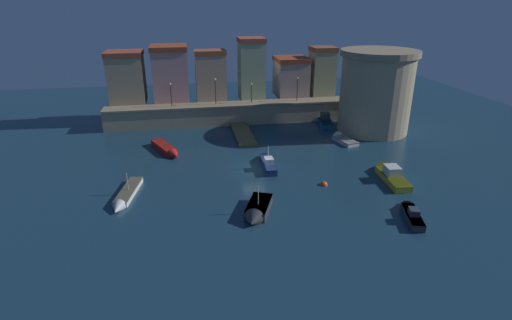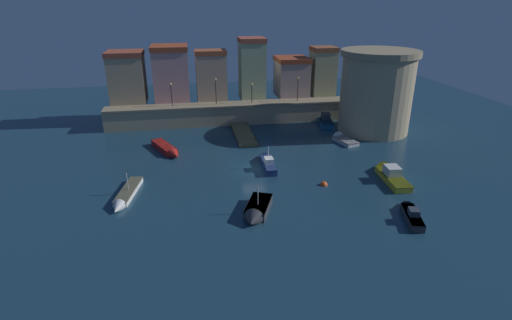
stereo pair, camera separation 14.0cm
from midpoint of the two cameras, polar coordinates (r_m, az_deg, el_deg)
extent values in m
plane|color=#19384C|center=(45.20, -0.39, -1.37)|extent=(100.71, 100.71, 0.00)
cube|color=tan|center=(61.79, -3.33, 6.57)|extent=(38.04, 2.97, 2.89)
cube|color=gray|center=(61.39, -3.36, 7.98)|extent=(38.04, 3.27, 0.24)
cube|color=tan|center=(64.83, -18.01, 10.83)|extent=(5.17, 5.27, 7.12)
cube|color=#9B4530|center=(64.25, -18.43, 14.24)|extent=(5.38, 5.48, 0.70)
cube|color=#CF918C|center=(64.57, -12.16, 11.67)|extent=(5.27, 5.94, 7.79)
cube|color=#9F4224|center=(63.96, -12.47, 15.41)|extent=(5.48, 6.18, 0.70)
cube|color=tan|center=(63.39, -6.52, 11.52)|extent=(4.58, 3.22, 7.13)
cube|color=#A65130|center=(62.79, -6.68, 15.03)|extent=(4.77, 3.35, 0.70)
cube|color=#B2BE8A|center=(64.48, -0.73, 12.59)|extent=(3.84, 4.24, 8.78)
cube|color=#AC4F37|center=(63.85, -0.75, 16.78)|extent=(4.00, 4.41, 0.70)
cube|color=#B9988F|center=(66.87, 4.94, 11.47)|extent=(4.86, 5.69, 5.59)
cube|color=#993F24|center=(66.36, 5.03, 14.14)|extent=(5.06, 5.92, 0.70)
cube|color=#B5B384|center=(67.26, 9.33, 12.03)|extent=(3.70, 3.74, 7.22)
cube|color=brown|center=(66.69, 9.54, 15.38)|extent=(3.84, 3.89, 0.70)
cylinder|color=tan|center=(59.53, 16.62, 8.95)|extent=(9.87, 9.87, 10.68)
cylinder|color=gray|center=(58.56, 17.24, 14.41)|extent=(10.66, 10.66, 0.80)
cube|color=brown|center=(56.22, -1.95, 3.73)|extent=(2.44, 9.65, 0.52)
cylinder|color=#443E26|center=(59.38, -1.36, 4.84)|extent=(0.20, 0.20, 0.70)
cylinder|color=#443E26|center=(56.35, -0.84, 3.88)|extent=(0.20, 0.20, 0.70)
cylinder|color=#443E26|center=(53.35, -0.27, 2.81)|extent=(0.20, 0.20, 0.70)
cylinder|color=black|center=(60.62, -12.10, 8.97)|extent=(0.12, 0.12, 3.11)
sphere|color=#F9D172|center=(60.26, -12.23, 10.54)|extent=(0.32, 0.32, 0.32)
cylinder|color=black|center=(60.70, -5.88, 9.58)|extent=(0.12, 0.12, 3.56)
sphere|color=#F9D172|center=(60.31, -5.95, 11.37)|extent=(0.32, 0.32, 0.32)
cylinder|color=black|center=(61.44, -0.73, 9.42)|extent=(0.12, 0.12, 2.66)
sphere|color=#F9D172|center=(61.13, -0.74, 10.77)|extent=(0.32, 0.32, 0.32)
cylinder|color=black|center=(62.94, 5.85, 9.92)|extent=(0.12, 0.12, 3.32)
sphere|color=#F9D172|center=(62.58, 5.92, 11.54)|extent=(0.32, 0.32, 0.32)
cube|color=#333338|center=(36.55, 0.31, -6.69)|extent=(3.27, 4.45, 0.85)
cone|color=#333338|center=(34.40, -0.57, -8.69)|extent=(2.08, 1.73, 1.78)
cube|color=black|center=(36.36, 0.31, -6.16)|extent=(3.34, 4.54, 0.08)
cylinder|color=#B2B2B7|center=(35.65, 0.21, -5.06)|extent=(0.08, 0.08, 1.81)
cube|color=silver|center=(41.59, -17.80, -4.30)|extent=(2.33, 5.87, 0.54)
cone|color=silver|center=(38.66, -19.30, -6.61)|extent=(1.49, 1.60, 1.25)
cube|color=#6C674C|center=(41.50, -17.84, -4.02)|extent=(2.38, 5.98, 0.08)
cylinder|color=#B2B2B7|center=(41.09, -18.00, -2.91)|extent=(0.08, 0.08, 1.73)
cube|color=red|center=(52.11, -13.07, 1.76)|extent=(3.50, 5.48, 0.76)
cone|color=red|center=(49.20, -11.60, 0.65)|extent=(1.81, 1.83, 1.36)
cube|color=#4A0E0B|center=(52.00, -13.11, 2.11)|extent=(3.57, 5.59, 0.08)
cube|color=silver|center=(54.77, 12.55, 2.67)|extent=(2.65, 3.98, 0.49)
cone|color=silver|center=(56.49, 11.17, 3.38)|extent=(1.89, 1.42, 1.69)
cube|color=#7B5159|center=(54.71, 12.57, 2.87)|extent=(2.70, 4.06, 0.08)
cube|color=navy|center=(45.46, 1.65, -0.72)|extent=(1.25, 4.96, 0.76)
cone|color=navy|center=(48.29, 0.96, 0.71)|extent=(1.12, 1.40, 1.10)
cube|color=#102039|center=(45.33, 1.65, -0.32)|extent=(1.27, 5.06, 0.08)
cube|color=silver|center=(44.83, 1.75, -0.08)|extent=(0.97, 1.26, 0.65)
cube|color=#99B7C6|center=(45.39, 1.60, 0.26)|extent=(0.85, 0.08, 0.39)
cylinder|color=#B2B2B7|center=(44.97, 1.66, 0.87)|extent=(0.08, 0.08, 1.93)
cube|color=#195689|center=(62.24, 9.80, 5.36)|extent=(2.57, 5.25, 0.73)
cone|color=#195689|center=(65.22, 9.32, 6.17)|extent=(1.89, 1.66, 1.68)
cube|color=#0C3149|center=(62.14, 9.82, 5.65)|extent=(2.62, 5.35, 0.08)
cube|color=#333842|center=(62.41, 9.78, 6.22)|extent=(1.46, 1.99, 0.96)
cube|color=#99B7C6|center=(63.26, 9.64, 6.49)|extent=(1.06, 0.23, 0.58)
cylinder|color=#B2B2B7|center=(61.78, 9.90, 6.70)|extent=(0.08, 0.08, 2.30)
cube|color=gold|center=(44.56, 18.87, -2.53)|extent=(2.24, 5.68, 0.68)
cone|color=gold|center=(47.41, 17.25, -0.82)|extent=(1.82, 1.53, 1.72)
cube|color=#686D14|center=(44.44, 18.92, -2.18)|extent=(2.29, 5.79, 0.08)
cube|color=silver|center=(44.60, 18.78, -1.38)|extent=(1.57, 1.81, 0.90)
cube|color=#99B7C6|center=(45.29, 18.37, -0.90)|extent=(1.30, 0.16, 0.54)
cube|color=#333338|center=(37.72, 21.35, -7.59)|extent=(2.24, 4.27, 0.63)
cone|color=#333338|center=(39.91, 20.45, -5.76)|extent=(1.36, 1.41, 1.08)
cube|color=black|center=(37.59, 21.40, -7.22)|extent=(2.28, 4.35, 0.08)
cube|color=#333842|center=(37.31, 21.53, -6.90)|extent=(1.07, 1.20, 0.57)
sphere|color=#EA4C19|center=(42.16, 9.56, -3.52)|extent=(0.79, 0.79, 0.79)
camera|label=1|loc=(0.07, -90.09, -0.04)|focal=28.01mm
camera|label=2|loc=(0.07, 89.91, 0.04)|focal=28.01mm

